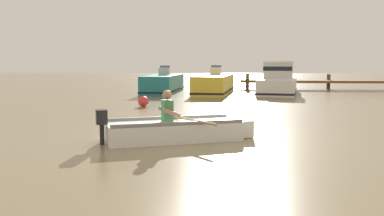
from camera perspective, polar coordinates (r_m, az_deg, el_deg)
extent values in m
plane|color=#7A6B4C|center=(10.47, 1.02, -3.82)|extent=(120.00, 120.00, 0.00)
cube|color=brown|center=(29.32, 18.41, 3.44)|extent=(11.92, 1.50, 0.16)
cylinder|color=brown|center=(27.78, 7.55, 3.55)|extent=(0.24, 0.24, 1.08)
cylinder|color=brown|center=(30.00, 18.08, 3.43)|extent=(0.24, 0.24, 1.01)
cube|color=white|center=(9.85, -2.52, -3.16)|extent=(3.29, 2.15, 0.44)
cube|color=white|center=(10.41, 6.75, -2.69)|extent=(0.59, 0.71, 0.42)
cube|color=gray|center=(10.30, -3.24, -1.35)|extent=(2.86, 1.17, 0.08)
cube|color=gray|center=(9.32, -1.74, -2.14)|extent=(2.86, 1.17, 0.08)
cube|color=white|center=(9.79, -3.09, -2.15)|extent=(0.63, 1.04, 0.06)
cylinder|color=black|center=(9.57, -12.15, -3.28)|extent=(0.13, 0.13, 0.54)
cube|color=black|center=(9.51, -12.20, -1.20)|extent=(0.33, 0.35, 0.32)
cube|color=#3F7F4C|center=(9.74, -3.39, -0.42)|extent=(0.33, 0.40, 0.52)
sphere|color=#9E7051|center=(9.71, -3.40, 1.81)|extent=(0.22, 0.22, 0.22)
cylinder|color=#9E7051|center=(9.97, -3.41, -0.38)|extent=(0.43, 0.24, 0.23)
cylinder|color=#9E7051|center=(9.54, -2.79, -0.67)|extent=(0.43, 0.24, 0.23)
cylinder|color=tan|center=(9.75, -0.32, -1.58)|extent=(1.31, 1.59, 0.06)
cube|color=#1E727A|center=(25.17, -3.97, 3.27)|extent=(1.96, 5.40, 1.05)
cube|color=black|center=(25.19, -3.97, 2.50)|extent=(2.00, 5.44, 0.10)
cube|color=beige|center=(25.54, -3.82, 4.98)|extent=(0.62, 0.53, 0.44)
cube|color=slate|center=(25.79, -3.71, 5.39)|extent=(0.60, 0.07, 0.36)
cube|color=gold|center=(24.87, 3.08, 3.26)|extent=(2.45, 6.51, 1.06)
cube|color=black|center=(24.89, 3.07, 2.47)|extent=(2.49, 6.55, 0.10)
cube|color=silver|center=(25.31, 3.23, 5.02)|extent=(0.67, 0.56, 0.44)
cube|color=slate|center=(25.57, 3.30, 5.43)|extent=(0.62, 0.11, 0.36)
cube|color=white|center=(24.78, 11.58, 2.93)|extent=(2.94, 5.47, 0.89)
cube|color=black|center=(24.80, 11.57, 2.26)|extent=(2.99, 5.52, 0.10)
cube|color=beige|center=(25.22, 11.69, 5.04)|extent=(1.95, 2.43, 0.92)
cube|color=black|center=(25.22, 11.70, 5.30)|extent=(1.98, 2.47, 0.24)
cube|color=white|center=(25.21, 11.71, 6.17)|extent=(2.04, 2.56, 0.08)
sphere|color=red|center=(17.39, -6.63, 0.90)|extent=(0.43, 0.43, 0.43)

